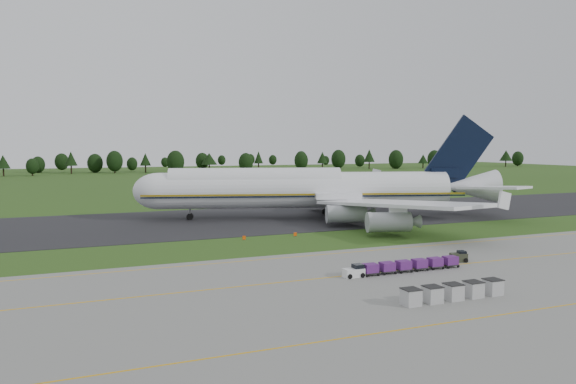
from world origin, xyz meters
name	(u,v)px	position (x,y,z in m)	size (l,w,h in m)	color
ground	(302,242)	(0.00, 0.00, 0.00)	(600.00, 600.00, 0.00)	#294A16
apron	(446,299)	(0.00, -34.00, 0.03)	(300.00, 52.00, 0.06)	slate
taxiway	(245,219)	(0.00, 28.00, 0.04)	(300.00, 40.00, 0.08)	black
apron_markings	(404,282)	(0.00, -26.98, 0.06)	(300.00, 30.20, 0.01)	#D89C0C
tree_line	(184,161)	(29.08, 220.11, 6.09)	(524.32, 23.76, 11.85)	black
aircraft	(312,189)	(12.89, 24.48, 5.95)	(74.25, 69.24, 20.85)	white
baggage_train	(401,266)	(2.36, -22.89, 0.78)	(15.27, 1.38, 1.33)	white
utility_cart	(459,258)	(12.31, -20.76, 0.59)	(2.22, 1.64, 1.09)	#2F3323
uld_row	(453,292)	(0.33, -34.59, 0.85)	(11.18, 1.58, 1.57)	#AAAAAA
edge_markers	(270,236)	(-3.10, 5.67, 0.27)	(9.18, 0.30, 0.60)	#E74907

